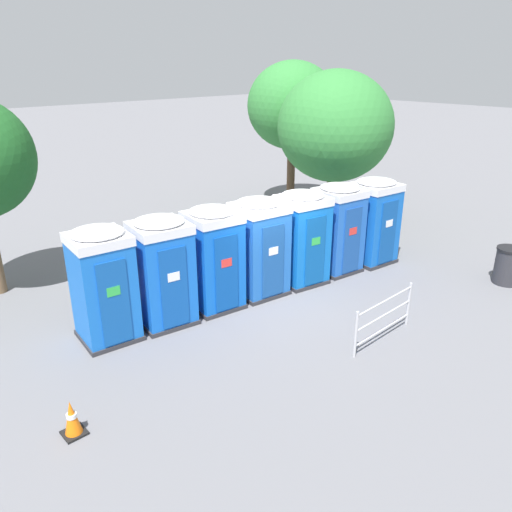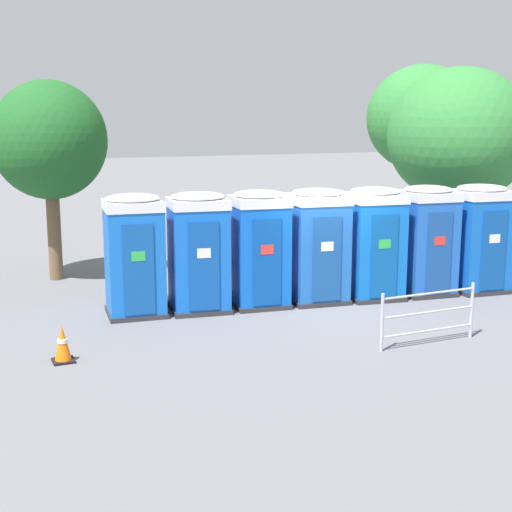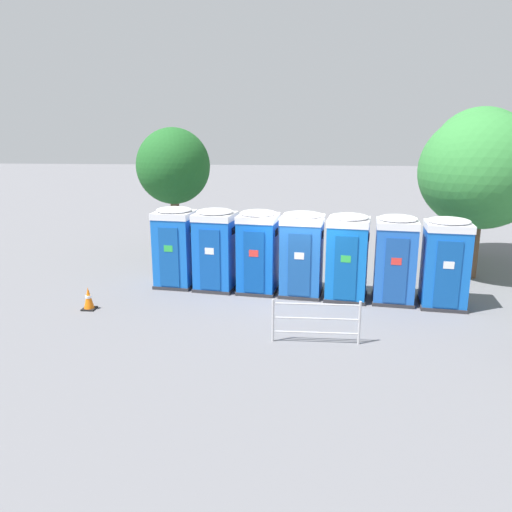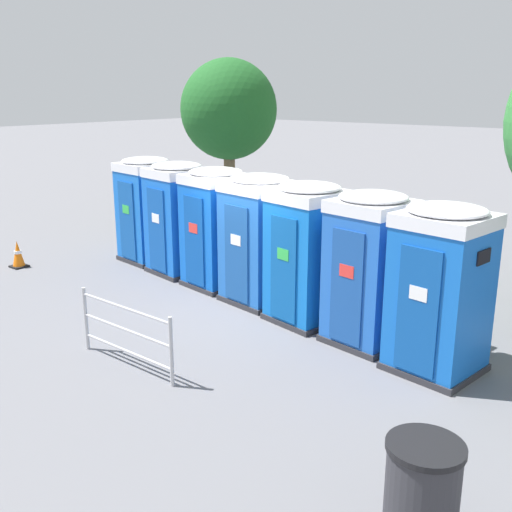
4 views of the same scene
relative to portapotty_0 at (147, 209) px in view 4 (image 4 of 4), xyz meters
The scene contains 12 objects.
ground_plane 4.24m from the portapotty_0, 10.66° to the right, with size 120.00×120.00×0.00m, color slate.
portapotty_0 is the anchor object (origin of this frame).
portapotty_1 1.35m from the portapotty_0, ahead, with size 1.38×1.36×2.54m.
portapotty_2 2.69m from the portapotty_0, ahead, with size 1.32×1.34×2.54m.
portapotty_3 4.04m from the portapotty_0, ahead, with size 1.38×1.35×2.54m.
portapotty_4 5.38m from the portapotty_0, ahead, with size 1.38×1.38×2.54m.
portapotty_5 6.73m from the portapotty_0, ahead, with size 1.31×1.33×2.54m.
portapotty_6 8.07m from the portapotty_0, ahead, with size 1.36×1.33×2.54m.
street_tree_1 4.76m from the portapotty_0, 103.96° to the left, with size 2.84×2.84×4.98m.
trash_can 10.51m from the portapotty_0, 26.65° to the right, with size 0.72×0.72×1.02m.
traffic_cone 3.22m from the portapotty_0, 127.87° to the right, with size 0.36×0.36×0.64m.
event_barrier 6.03m from the portapotty_0, 43.55° to the right, with size 2.06×0.08×1.05m.
Camera 4 is at (7.24, -8.54, 4.08)m, focal length 42.00 mm.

